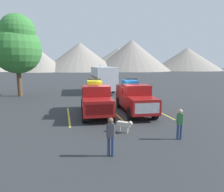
{
  "coord_description": "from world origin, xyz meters",
  "views": [
    {
      "loc": [
        -3.82,
        -14.11,
        3.8
      ],
      "look_at": [
        0.0,
        1.43,
        1.2
      ],
      "focal_mm": 32.01,
      "sensor_mm": 36.0,
      "label": 1
    }
  ],
  "objects": [
    {
      "name": "lot_stripe_a",
      "position": [
        -3.52,
        0.43,
        0.0
      ],
      "size": [
        0.12,
        5.5,
        0.01
      ],
      "primitive_type": "cube",
      "color": "gold",
      "rests_on": "ground"
    },
    {
      "name": "lot_stripe_c",
      "position": [
        3.52,
        0.43,
        0.0
      ],
      "size": [
        0.12,
        5.5,
        0.01
      ],
      "primitive_type": "cube",
      "color": "gold",
      "rests_on": "ground"
    },
    {
      "name": "ground_plane",
      "position": [
        0.0,
        0.0,
        0.0
      ],
      "size": [
        240.0,
        240.0,
        0.0
      ],
      "primitive_type": "plane",
      "color": "#2D3033"
    },
    {
      "name": "pickup_truck_a",
      "position": [
        -1.5,
        0.52,
        1.23
      ],
      "size": [
        2.48,
        5.51,
        2.63
      ],
      "color": "maroon",
      "rests_on": "ground"
    },
    {
      "name": "person_a",
      "position": [
        1.79,
        -5.54,
        0.9
      ],
      "size": [
        0.34,
        0.24,
        1.56
      ],
      "color": "navy",
      "rests_on": "ground"
    },
    {
      "name": "camper_trailer_a",
      "position": [
        1.4,
        11.86,
        1.93
      ],
      "size": [
        2.64,
        7.53,
        3.66
      ],
      "color": "silver",
      "rests_on": "ground"
    },
    {
      "name": "person_b",
      "position": [
        -2.02,
        -6.53,
        0.95
      ],
      "size": [
        0.35,
        0.26,
        1.65
      ],
      "color": "navy",
      "rests_on": "ground"
    },
    {
      "name": "lot_stripe_b",
      "position": [
        0.0,
        0.43,
        0.0
      ],
      "size": [
        0.12,
        5.5,
        0.01
      ],
      "primitive_type": "cube",
      "color": "gold",
      "rests_on": "ground"
    },
    {
      "name": "tree_a",
      "position": [
        -8.73,
        11.04,
        5.89
      ],
      "size": [
        5.49,
        5.49,
        9.26
      ],
      "color": "brown",
      "rests_on": "ground"
    },
    {
      "name": "mountain_ridge",
      "position": [
        16.71,
        92.41,
        6.97
      ],
      "size": [
        161.41,
        49.31,
        16.5
      ],
      "color": "gray",
      "rests_on": "ground"
    },
    {
      "name": "dog",
      "position": [
        -0.56,
        -3.91,
        0.48
      ],
      "size": [
        0.8,
        0.73,
        0.7
      ],
      "color": "beige",
      "rests_on": "ground"
    },
    {
      "name": "pickup_truck_b",
      "position": [
        1.53,
        0.41,
        1.22
      ],
      "size": [
        2.41,
        5.93,
        2.6
      ],
      "color": "maroon",
      "rests_on": "ground"
    }
  ]
}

